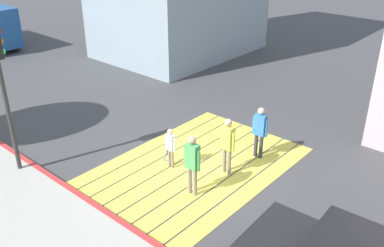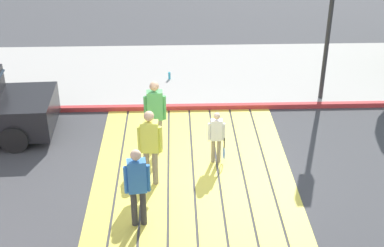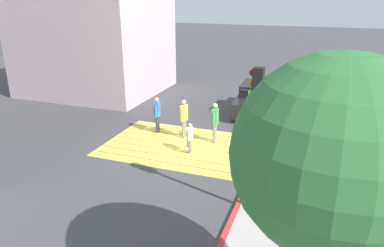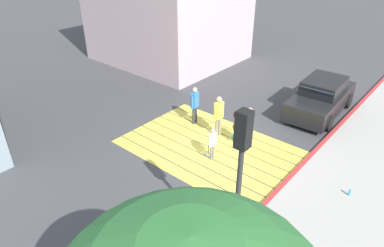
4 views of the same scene
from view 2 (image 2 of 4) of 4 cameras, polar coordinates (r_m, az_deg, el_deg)
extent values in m
plane|color=#424244|center=(11.89, 0.15, -5.52)|extent=(120.00, 120.00, 0.00)
cube|color=#EAD64C|center=(11.98, -9.14, -5.60)|extent=(6.40, 0.50, 0.01)
cube|color=#EAD64C|center=(11.92, -6.50, -5.59)|extent=(6.40, 0.50, 0.01)
cube|color=#EAD64C|center=(11.89, -3.85, -5.56)|extent=(6.40, 0.50, 0.01)
cube|color=#EAD64C|center=(11.88, -1.19, -5.52)|extent=(6.40, 0.50, 0.01)
cube|color=#EAD64C|center=(11.90, 1.48, -5.47)|extent=(6.40, 0.50, 0.01)
cube|color=#EAD64C|center=(11.94, 4.12, -5.41)|extent=(6.40, 0.50, 0.01)
cube|color=#EAD64C|center=(12.01, 6.75, -5.33)|extent=(6.40, 0.50, 0.01)
cube|color=#EAD64C|center=(12.10, 9.33, -5.25)|extent=(6.40, 0.50, 0.01)
cube|color=#ADA8A0|center=(16.81, -0.55, 5.30)|extent=(4.80, 40.00, 0.12)
cube|color=#BC3333|center=(14.67, -0.31, 1.75)|extent=(0.16, 40.00, 0.13)
cylinder|color=black|center=(13.26, -18.25, -1.57)|extent=(0.25, 0.67, 0.66)
cylinder|color=black|center=(14.79, -16.88, 1.81)|extent=(0.25, 0.67, 0.66)
cylinder|color=#2D2D2D|center=(14.90, 14.05, 8.15)|extent=(0.12, 0.12, 3.40)
cylinder|color=#33A5BF|center=(16.24, -2.40, 5.07)|extent=(0.07, 0.07, 0.22)
cylinder|color=#333338|center=(10.34, -5.17, -8.82)|extent=(0.12, 0.12, 0.79)
cylinder|color=#333338|center=(10.34, -6.13, -8.90)|extent=(0.12, 0.12, 0.79)
cube|color=#3372BF|center=(9.92, -5.84, -5.53)|extent=(0.25, 0.37, 0.66)
sphere|color=beige|center=(9.68, -5.97, -3.32)|extent=(0.20, 0.20, 0.20)
cylinder|color=#3372BF|center=(9.97, -4.66, -5.76)|extent=(0.09, 0.09, 0.56)
cylinder|color=#3372BF|center=(9.95, -6.99, -5.94)|extent=(0.09, 0.09, 0.56)
cylinder|color=gray|center=(12.65, -3.42, -1.12)|extent=(0.12, 0.12, 0.83)
cylinder|color=gray|center=(12.65, -4.24, -1.15)|extent=(0.12, 0.12, 0.83)
cube|color=#4CA559|center=(12.30, -3.94, 1.94)|extent=(0.24, 0.37, 0.69)
sphere|color=tan|center=(12.10, -4.01, 3.94)|extent=(0.21, 0.21, 0.21)
cylinder|color=#4CA559|center=(12.33, -2.95, 1.69)|extent=(0.09, 0.09, 0.59)
cylinder|color=#4CA559|center=(12.33, -4.91, 1.62)|extent=(0.09, 0.09, 0.59)
cylinder|color=gray|center=(11.43, -3.91, -4.65)|extent=(0.12, 0.12, 0.82)
cylinder|color=gray|center=(11.45, -4.80, -4.63)|extent=(0.12, 0.12, 0.82)
cube|color=#D8D84C|center=(11.05, -4.49, -1.37)|extent=(0.24, 0.37, 0.68)
sphere|color=tan|center=(10.83, -4.59, 0.79)|extent=(0.21, 0.21, 0.21)
cylinder|color=#D8D84C|center=(11.07, -3.40, -1.68)|extent=(0.09, 0.09, 0.58)
cylinder|color=#D8D84C|center=(11.11, -5.56, -1.66)|extent=(0.09, 0.09, 0.58)
cylinder|color=gray|center=(12.21, 2.85, -2.91)|extent=(0.09, 0.09, 0.59)
cylinder|color=gray|center=(12.21, 2.24, -2.91)|extent=(0.09, 0.09, 0.59)
cube|color=white|center=(11.94, 2.60, -0.67)|extent=(0.17, 0.26, 0.49)
sphere|color=beige|center=(11.78, 2.64, 0.79)|extent=(0.15, 0.15, 0.15)
cylinder|color=white|center=(11.97, 3.36, -0.88)|extent=(0.06, 0.06, 0.42)
cylinder|color=white|center=(11.96, 1.83, -0.88)|extent=(0.06, 0.06, 0.42)
cylinder|color=black|center=(12.09, 3.42, -2.14)|extent=(0.03, 0.03, 0.28)
torus|color=blue|center=(12.22, 3.39, -3.13)|extent=(0.28, 0.03, 0.28)
camera|label=1|loc=(19.25, -24.68, 26.21)|focal=39.52mm
camera|label=3|loc=(20.08, 42.61, 19.92)|focal=33.91mm
camera|label=4|loc=(18.94, 30.82, 26.93)|focal=32.22mm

